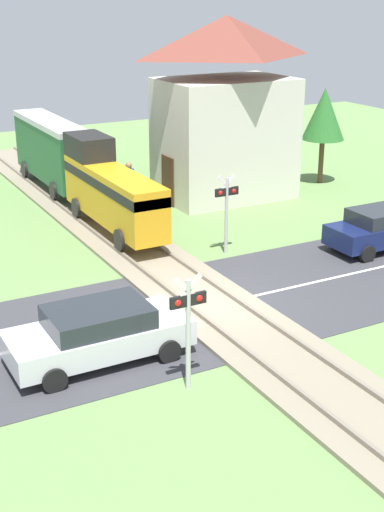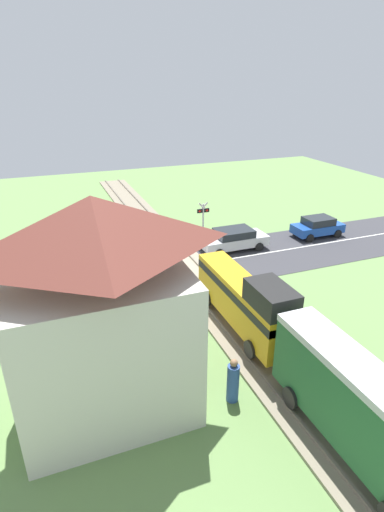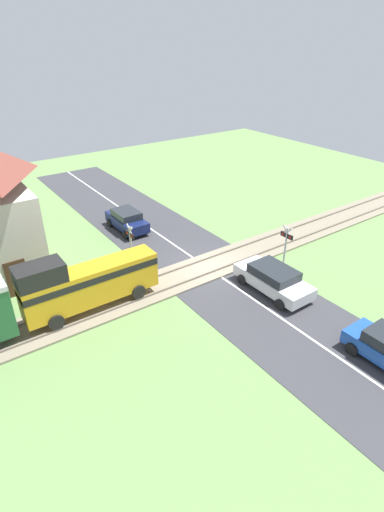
# 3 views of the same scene
# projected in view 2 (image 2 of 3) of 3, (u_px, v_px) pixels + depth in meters

# --- Properties ---
(ground_plane) EXTENTS (60.00, 60.00, 0.00)m
(ground_plane) POSITION_uv_depth(u_px,v_px,m) (185.00, 267.00, 24.69)
(ground_plane) COLOR #66894C
(road_surface) EXTENTS (48.00, 6.40, 0.02)m
(road_surface) POSITION_uv_depth(u_px,v_px,m) (185.00, 266.00, 24.69)
(road_surface) COLOR #38383D
(road_surface) RESTS_ON ground_plane
(track_bed) EXTENTS (2.80, 48.00, 0.24)m
(track_bed) POSITION_uv_depth(u_px,v_px,m) (185.00, 266.00, 24.67)
(track_bed) COLOR gray
(track_bed) RESTS_ON ground_plane
(train) EXTENTS (1.58, 14.13, 3.18)m
(train) POSITION_uv_depth(u_px,v_px,m) (291.00, 343.00, 14.46)
(train) COLOR gold
(train) RESTS_ON track_bed
(car_near_crossing) EXTENTS (4.53, 2.04, 1.43)m
(car_near_crossing) POSITION_uv_depth(u_px,v_px,m) (234.00, 239.00, 26.94)
(car_near_crossing) COLOR silver
(car_near_crossing) RESTS_ON ground_plane
(car_far_side) EXTENTS (3.87, 1.83, 1.49)m
(car_far_side) POSITION_uv_depth(u_px,v_px,m) (55.00, 287.00, 20.60)
(car_far_side) COLOR #141E4C
(car_far_side) RESTS_ON ground_plane
(car_behind_queue) EXTENTS (3.74, 1.81, 1.44)m
(car_behind_queue) POSITION_uv_depth(u_px,v_px,m) (318.00, 226.00, 29.20)
(car_behind_queue) COLOR #1E4CA8
(car_behind_queue) RESTS_ON ground_plane
(crossing_signal_west_approach) EXTENTS (0.90, 0.18, 2.83)m
(crossing_signal_west_approach) POSITION_uv_depth(u_px,v_px,m) (203.00, 216.00, 27.98)
(crossing_signal_west_approach) COLOR #B7B7B7
(crossing_signal_west_approach) RESTS_ON ground_plane
(crossing_signal_east_approach) EXTENTS (0.90, 0.18, 2.83)m
(crossing_signal_east_approach) POSITION_uv_depth(u_px,v_px,m) (160.00, 272.00, 19.92)
(crossing_signal_east_approach) COLOR #B7B7B7
(crossing_signal_east_approach) RESTS_ON ground_plane
(station_building) EXTENTS (6.00, 4.05, 7.72)m
(station_building) POSITION_uv_depth(u_px,v_px,m) (103.00, 318.00, 12.49)
(station_building) COLOR beige
(station_building) RESTS_ON ground_plane
(pedestrian_by_station) EXTENTS (0.44, 0.44, 1.77)m
(pedestrian_by_station) POSITION_uv_depth(u_px,v_px,m) (233.00, 382.00, 14.13)
(pedestrian_by_station) COLOR #2D4C8E
(pedestrian_by_station) RESTS_ON ground_plane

